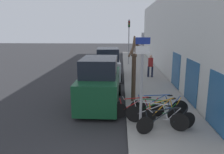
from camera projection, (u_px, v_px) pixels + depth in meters
ground_plane at (110, 82)px, 15.66m from camera, size 80.00×80.00×0.00m
sidewalk_curb at (143, 74)px, 18.27m from camera, size 3.20×32.00×0.15m
building_facade at (166, 35)px, 17.44m from camera, size 0.23×32.00×6.50m
signpost at (142, 79)px, 7.58m from camera, size 0.49×0.12×3.51m
bicycle_0 at (167, 121)px, 7.84m from camera, size 2.24×0.77×0.89m
bicycle_1 at (156, 116)px, 8.22m from camera, size 2.26×1.01×0.95m
bicycle_2 at (165, 112)px, 8.61m from camera, size 2.02×1.29×0.96m
bicycle_3 at (157, 111)px, 8.86m from camera, size 1.98×0.81×0.86m
bicycle_4 at (139, 109)px, 9.06m from camera, size 2.25×0.53×0.89m
bicycle_5 at (159, 107)px, 9.19m from camera, size 2.46×0.44×0.97m
parked_car_0 at (100, 83)px, 10.98m from camera, size 2.13×4.76×2.40m
parked_car_1 at (108, 65)px, 16.67m from camera, size 2.19×4.33×2.34m
pedestrian_near at (151, 64)px, 16.50m from camera, size 0.43×0.37×1.67m
street_tree at (134, 70)px, 10.82m from camera, size 0.82×1.29×3.29m
traffic_light at (129, 36)px, 21.94m from camera, size 0.20×0.30×4.50m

